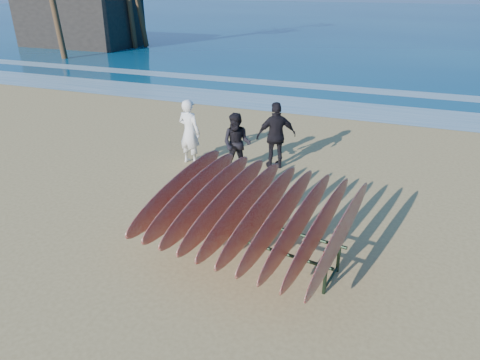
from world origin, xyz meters
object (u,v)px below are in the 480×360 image
(surfboard_rack, at_px, (251,210))
(person_white, at_px, (189,132))
(person_dark_a, at_px, (237,144))
(person_dark_b, at_px, (276,136))
(building, at_px, (80,20))

(surfboard_rack, bearing_deg, person_white, 139.45)
(surfboard_rack, height_order, person_dark_a, person_dark_a)
(person_white, relative_size, person_dark_a, 1.12)
(person_dark_b, distance_m, building, 26.41)
(surfboard_rack, relative_size, building, 0.44)
(person_white, distance_m, person_dark_b, 2.26)
(building, bearing_deg, person_dark_b, -40.70)
(person_white, height_order, person_dark_a, person_white)
(person_white, height_order, person_dark_b, person_dark_b)
(surfboard_rack, height_order, building, building)
(person_white, relative_size, building, 0.21)
(person_dark_b, bearing_deg, surfboard_rack, 69.43)
(person_white, distance_m, person_dark_a, 1.39)
(person_white, xyz_separation_m, person_dark_b, (2.20, 0.49, 0.01))
(person_dark_b, bearing_deg, person_white, -18.20)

